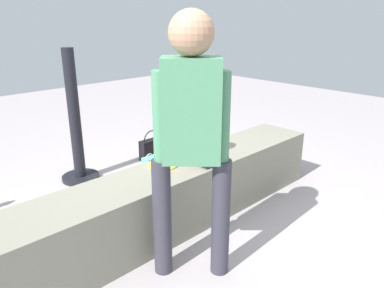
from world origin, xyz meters
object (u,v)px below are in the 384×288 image
at_px(adult_standing, 191,128).
at_px(gift_bag, 154,168).
at_px(water_bottle_near_gift, 110,209).
at_px(cake_box_white, 43,213).
at_px(handbag_brown_canvas, 188,152).
at_px(handbag_black_leather, 152,148).
at_px(cake_plate, 163,163).
at_px(child_seated, 194,133).

bearing_deg(adult_standing, gift_bag, 60.94).
bearing_deg(water_bottle_near_gift, gift_bag, 25.82).
distance_m(cake_box_white, handbag_brown_canvas, 1.64).
distance_m(gift_bag, handbag_black_leather, 0.57).
distance_m(gift_bag, cake_box_white, 1.11).
distance_m(adult_standing, cake_plate, 0.77).
bearing_deg(adult_standing, water_bottle_near_gift, 91.49).
height_order(cake_plate, cake_box_white, cake_plate).
relative_size(cake_plate, gift_bag, 0.78).
bearing_deg(adult_standing, cake_plate, 65.72).
relative_size(gift_bag, handbag_brown_canvas, 0.77).
bearing_deg(child_seated, gift_bag, 76.26).
relative_size(gift_bag, water_bottle_near_gift, 1.58).
distance_m(water_bottle_near_gift, cake_box_white, 0.54).
distance_m(cake_plate, water_bottle_near_gift, 0.61).
bearing_deg(cake_box_white, water_bottle_near_gift, -44.46).
height_order(cake_plate, water_bottle_near_gift, cake_plate).
bearing_deg(adult_standing, cake_box_white, 107.58).
relative_size(water_bottle_near_gift, cake_box_white, 0.60).
bearing_deg(cake_plate, adult_standing, -114.28).
bearing_deg(cake_box_white, handbag_black_leather, 16.68).
bearing_deg(cake_plate, gift_bag, 57.28).
distance_m(child_seated, cake_plate, 0.33).
bearing_deg(water_bottle_near_gift, handbag_black_leather, 37.34).
xyz_separation_m(cake_plate, water_bottle_near_gift, (-0.28, 0.34, -0.42)).
relative_size(cake_box_white, handbag_brown_canvas, 0.81).
height_order(adult_standing, handbag_brown_canvas, adult_standing).
bearing_deg(handbag_black_leather, gift_bag, -126.33).
height_order(gift_bag, handbag_brown_canvas, handbag_brown_canvas).
distance_m(child_seated, adult_standing, 0.77).
relative_size(water_bottle_near_gift, handbag_brown_canvas, 0.48).
bearing_deg(cake_box_white, adult_standing, -72.42).
distance_m(cake_plate, cake_box_white, 1.08).
relative_size(child_seated, gift_bag, 1.69).
relative_size(cake_plate, handbag_brown_canvas, 0.60).
bearing_deg(handbag_black_leather, water_bottle_near_gift, -142.66).
bearing_deg(handbag_brown_canvas, gift_bag, -171.53).
xyz_separation_m(gift_bag, cake_box_white, (-1.11, 0.03, -0.07)).
height_order(adult_standing, cake_box_white, adult_standing).
xyz_separation_m(cake_box_white, handbag_black_leather, (1.45, 0.43, 0.07)).
relative_size(child_seated, adult_standing, 0.31).
bearing_deg(gift_bag, child_seated, -103.74).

